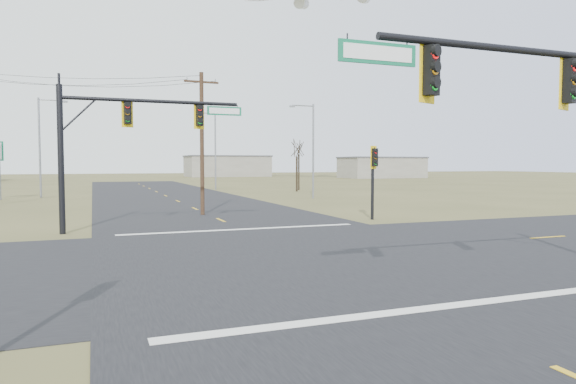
# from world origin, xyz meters

# --- Properties ---
(ground) EXTENTS (320.00, 320.00, 0.00)m
(ground) POSITION_xyz_m (0.00, 0.00, 0.00)
(ground) COLOR brown
(ground) RESTS_ON ground
(road_ew) EXTENTS (160.00, 14.00, 0.02)m
(road_ew) POSITION_xyz_m (0.00, 0.00, 0.01)
(road_ew) COLOR black
(road_ew) RESTS_ON ground
(road_ns) EXTENTS (14.00, 160.00, 0.02)m
(road_ns) POSITION_xyz_m (0.00, 0.00, 0.01)
(road_ns) COLOR black
(road_ns) RESTS_ON ground
(stop_bar_near) EXTENTS (12.00, 0.40, 0.01)m
(stop_bar_near) POSITION_xyz_m (0.00, -7.50, 0.03)
(stop_bar_near) COLOR silver
(stop_bar_near) RESTS_ON road_ns
(stop_bar_far) EXTENTS (12.00, 0.40, 0.01)m
(stop_bar_far) POSITION_xyz_m (0.00, 7.50, 0.03)
(stop_bar_far) COLOR silver
(stop_bar_far) RESTS_ON road_ns
(mast_arm_near) EXTENTS (10.33, 0.58, 6.51)m
(mast_arm_near) POSITION_xyz_m (4.00, -7.78, 4.76)
(mast_arm_near) COLOR black
(mast_arm_near) RESTS_ON ground
(mast_arm_far) EXTENTS (8.84, 0.51, 6.96)m
(mast_arm_far) POSITION_xyz_m (-5.27, 9.04, 5.04)
(mast_arm_far) COLOR black
(mast_arm_far) RESTS_ON ground
(pedestal_signal_ne) EXTENTS (0.67, 0.59, 4.36)m
(pedestal_signal_ne) POSITION_xyz_m (8.48, 9.18, 3.19)
(pedestal_signal_ne) COLOR black
(pedestal_signal_ne) RESTS_ON ground
(utility_pole_near) EXTENTS (2.22, 0.28, 9.06)m
(utility_pole_near) POSITION_xyz_m (-0.35, 15.50, 4.72)
(utility_pole_near) COLOR #402E1B
(utility_pole_near) RESTS_ON ground
(streetlight_a) EXTENTS (2.47, 0.27, 8.86)m
(streetlight_a) POSITION_xyz_m (12.33, 27.23, 4.97)
(streetlight_a) COLOR gray
(streetlight_a) RESTS_ON ground
(streetlight_b) EXTENTS (2.74, 0.36, 9.80)m
(streetlight_b) POSITION_xyz_m (7.45, 46.92, 5.50)
(streetlight_b) COLOR gray
(streetlight_b) RESTS_ON ground
(streetlight_c) EXTENTS (2.68, 0.32, 9.60)m
(streetlight_c) POSITION_xyz_m (-11.40, 37.59, 5.39)
(streetlight_c) COLOR gray
(streetlight_c) RESTS_ON ground
(bare_tree_c) EXTENTS (3.48, 3.48, 6.57)m
(bare_tree_c) POSITION_xyz_m (15.64, 39.13, 5.16)
(bare_tree_c) COLOR black
(bare_tree_c) RESTS_ON ground
(bare_tree_d) EXTENTS (3.03, 3.03, 6.46)m
(bare_tree_d) POSITION_xyz_m (16.99, 41.83, 5.20)
(bare_tree_d) COLOR black
(bare_tree_d) RESTS_ON ground
(warehouse_mid) EXTENTS (20.00, 12.00, 5.00)m
(warehouse_mid) POSITION_xyz_m (25.00, 110.00, 2.50)
(warehouse_mid) COLOR gray
(warehouse_mid) RESTS_ON ground
(warehouse_right) EXTENTS (18.00, 10.00, 4.50)m
(warehouse_right) POSITION_xyz_m (55.00, 85.00, 2.25)
(warehouse_right) COLOR gray
(warehouse_right) RESTS_ON ground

